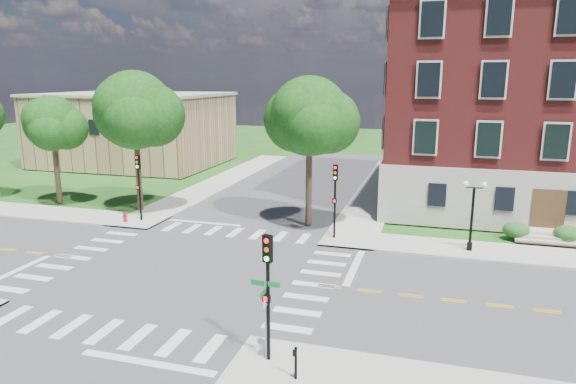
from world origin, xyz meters
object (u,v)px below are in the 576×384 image
(traffic_signal_ne, at_px, (335,192))
(fire_hydrant, at_px, (125,217))
(traffic_signal_nw, at_px, (139,179))
(push_button_post, at_px, (296,361))
(twin_lamp_west, at_px, (472,212))
(traffic_signal_se, at_px, (268,282))
(street_sign_pole, at_px, (266,305))

(traffic_signal_ne, height_order, fire_hydrant, traffic_signal_ne)
(traffic_signal_nw, relative_size, push_button_post, 4.00)
(twin_lamp_west, bearing_deg, traffic_signal_ne, 179.06)
(traffic_signal_se, xyz_separation_m, fire_hydrant, (-15.74, 14.63, -2.72))
(traffic_signal_nw, xyz_separation_m, twin_lamp_west, (22.58, -0.27, -0.66))
(traffic_signal_ne, height_order, street_sign_pole, traffic_signal_ne)
(traffic_signal_se, relative_size, traffic_signal_ne, 1.00)
(twin_lamp_west, height_order, push_button_post, twin_lamp_west)
(traffic_signal_se, xyz_separation_m, traffic_signal_nw, (-14.82, 15.25, 0.00))
(traffic_signal_se, xyz_separation_m, push_button_post, (1.30, -0.95, -2.39))
(street_sign_pole, bearing_deg, fire_hydrant, 136.89)
(traffic_signal_ne, xyz_separation_m, twin_lamp_west, (8.30, -0.14, -0.66))
(traffic_signal_se, height_order, traffic_signal_ne, same)
(twin_lamp_west, relative_size, street_sign_pole, 1.36)
(street_sign_pole, xyz_separation_m, fire_hydrant, (-15.67, 14.67, -1.84))
(traffic_signal_ne, bearing_deg, push_button_post, -83.47)
(traffic_signal_se, distance_m, traffic_signal_nw, 21.26)
(traffic_signal_se, distance_m, traffic_signal_ne, 15.12)
(traffic_signal_se, distance_m, push_button_post, 2.88)
(traffic_signal_nw, bearing_deg, fire_hydrant, -146.30)
(traffic_signal_se, relative_size, push_button_post, 4.00)
(traffic_signal_se, relative_size, traffic_signal_nw, 1.00)
(street_sign_pole, height_order, push_button_post, street_sign_pole)
(traffic_signal_se, height_order, traffic_signal_nw, same)
(traffic_signal_ne, distance_m, fire_hydrant, 15.45)
(street_sign_pole, bearing_deg, traffic_signal_se, 26.77)
(street_sign_pole, relative_size, push_button_post, 2.58)
(traffic_signal_nw, distance_m, twin_lamp_west, 22.59)
(traffic_signal_se, height_order, twin_lamp_west, traffic_signal_se)
(traffic_signal_ne, bearing_deg, street_sign_pole, -88.24)
(push_button_post, bearing_deg, twin_lamp_west, 67.92)
(traffic_signal_nw, bearing_deg, traffic_signal_ne, -0.55)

